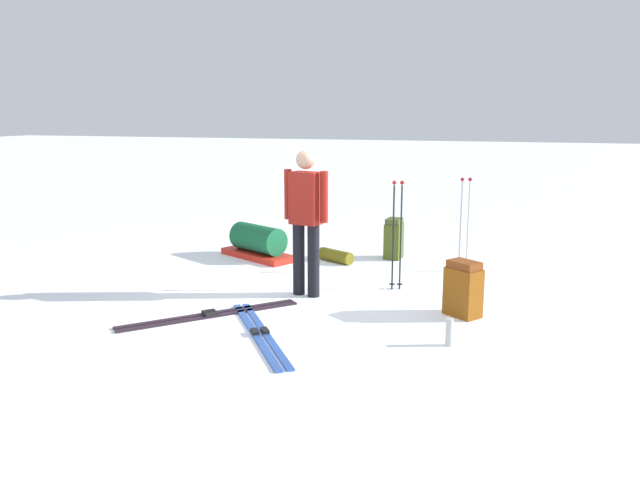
# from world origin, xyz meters

# --- Properties ---
(ground_plane) EXTENTS (80.00, 80.00, 0.00)m
(ground_plane) POSITION_xyz_m (0.00, 0.00, 0.00)
(ground_plane) COLOR white
(skier_standing) EXTENTS (0.56, 0.29, 1.70)m
(skier_standing) POSITION_xyz_m (0.21, -0.13, 0.95)
(skier_standing) COLOR black
(skier_standing) RESTS_ON ground_plane
(ski_pair_near) EXTENTS (1.49, 1.54, 0.05)m
(ski_pair_near) POSITION_xyz_m (0.93, 0.91, 0.01)
(ski_pair_near) COLOR black
(ski_pair_near) RESTS_ON ground_plane
(ski_pair_far) EXTENTS (1.25, 1.66, 0.05)m
(ski_pair_far) POSITION_xyz_m (0.21, 1.27, 0.01)
(ski_pair_far) COLOR #2C52A5
(ski_pair_far) RESTS_ON ground_plane
(backpack_large_dark) EXTENTS (0.25, 0.32, 0.60)m
(backpack_large_dark) POSITION_xyz_m (-0.40, -2.31, 0.29)
(backpack_large_dark) COLOR #434F1A
(backpack_large_dark) RESTS_ON ground_plane
(backpack_bright) EXTENTS (0.43, 0.40, 0.59)m
(backpack_bright) POSITION_xyz_m (-1.61, 0.10, 0.29)
(backpack_bright) COLOR brown
(backpack_bright) RESTS_ON ground_plane
(ski_poles_planted_near) EXTENTS (0.17, 0.10, 1.27)m
(ski_poles_planted_near) POSITION_xyz_m (-1.44, -1.83, 0.71)
(ski_poles_planted_near) COLOR #B2B5BE
(ski_poles_planted_near) RESTS_ON ground_plane
(ski_poles_planted_far) EXTENTS (0.16, 0.10, 1.32)m
(ski_poles_planted_far) POSITION_xyz_m (-0.74, -0.70, 0.73)
(ski_poles_planted_far) COLOR black
(ski_poles_planted_far) RESTS_ON ground_plane
(gear_sled) EXTENTS (1.30, 0.97, 0.49)m
(gear_sled) POSITION_xyz_m (1.51, -1.74, 0.22)
(gear_sled) COLOR red
(gear_sled) RESTS_ON ground_plane
(sleeping_mat_rolled) EXTENTS (0.57, 0.42, 0.18)m
(sleeping_mat_rolled) POSITION_xyz_m (0.34, -1.83, 0.09)
(sleeping_mat_rolled) COLOR brown
(sleeping_mat_rolled) RESTS_ON ground_plane
(thermos_bottle) EXTENTS (0.07, 0.07, 0.26)m
(thermos_bottle) POSITION_xyz_m (-1.57, 1.02, 0.13)
(thermos_bottle) COLOR #BABCB8
(thermos_bottle) RESTS_ON ground_plane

